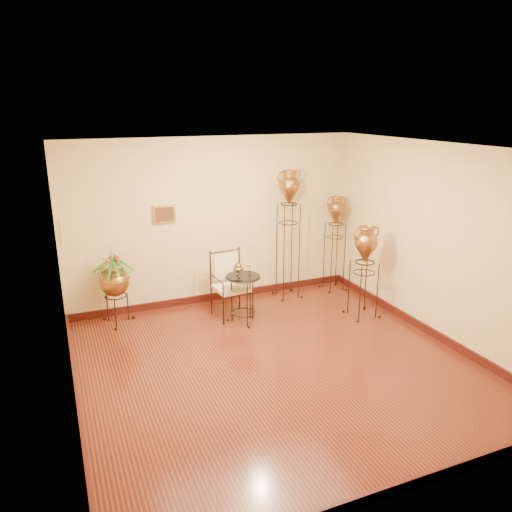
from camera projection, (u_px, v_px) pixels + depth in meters
name	position (u px, v px, depth m)	size (l,w,h in m)	color
ground	(277.00, 364.00, 6.57)	(5.00, 5.00, 0.00)	#5C2715
room_shell	(278.00, 237.00, 6.07)	(5.02, 5.02, 2.81)	beige
amphora_tall	(288.00, 234.00, 8.58)	(0.53, 0.53, 2.25)	black
amphora_mid	(335.00, 243.00, 9.00)	(0.44, 0.44, 1.75)	black
amphora_short	(364.00, 271.00, 7.89)	(0.58, 0.58, 1.51)	black
planter_urn	(114.00, 279.00, 7.61)	(0.93, 0.93, 1.31)	black
armchair	(232.00, 286.00, 7.91)	(0.64, 0.61, 1.05)	black
side_table	(243.00, 298.00, 7.75)	(0.56, 0.56, 0.97)	black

